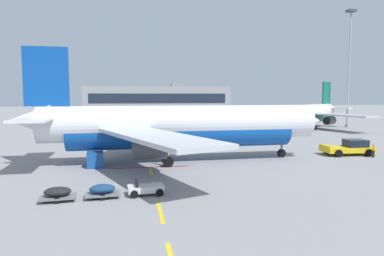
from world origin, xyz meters
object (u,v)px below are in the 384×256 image
at_px(apron_light_mast_far, 349,56).
at_px(baggage_train, 103,191).
at_px(ground_crew_worker, 373,149).
at_px(airliner_mid_left, 302,114).
at_px(uld_cargo_container, 95,160).
at_px(pushback_tug, 349,148).
at_px(airliner_foreground, 177,126).

bearing_deg(apron_light_mast_far, baggage_train, -136.11).
bearing_deg(ground_crew_worker, apron_light_mast_far, 60.74).
distance_m(airliner_mid_left, baggage_train, 59.27).
height_order(uld_cargo_container, apron_light_mast_far, apron_light_mast_far).
xyz_separation_m(pushback_tug, uld_cargo_container, (-30.04, -2.78, -0.10)).
relative_size(baggage_train, ground_crew_worker, 5.11).
bearing_deg(apron_light_mast_far, uld_cargo_container, -144.21).
bearing_deg(airliner_foreground, apron_light_mast_far, 39.26).
xyz_separation_m(airliner_mid_left, baggage_train, (-37.99, -45.41, -2.88)).
relative_size(airliner_foreground, ground_crew_worker, 20.42).
xyz_separation_m(airliner_mid_left, uld_cargo_container, (-39.64, -34.30, -2.61)).
distance_m(airliner_mid_left, uld_cargo_container, 52.48).
relative_size(airliner_mid_left, apron_light_mast_far, 1.03).
bearing_deg(pushback_tug, baggage_train, -153.93).
distance_m(baggage_train, ground_crew_worker, 32.33).
bearing_deg(airliner_mid_left, pushback_tug, -106.92).
bearing_deg(baggage_train, airliner_mid_left, 50.09).
xyz_separation_m(uld_cargo_container, apron_light_mast_far, (52.73, 38.02, 15.59)).
relative_size(airliner_foreground, pushback_tug, 5.70).
relative_size(pushback_tug, uld_cargo_container, 3.57).
bearing_deg(uld_cargo_container, apron_light_mast_far, 35.79).
height_order(airliner_foreground, pushback_tug, airliner_foreground).
distance_m(airliner_mid_left, apron_light_mast_far, 18.81).
height_order(pushback_tug, baggage_train, pushback_tug).
distance_m(airliner_foreground, uld_cargo_container, 9.41).
bearing_deg(airliner_mid_left, airliner_foreground, -133.81).
relative_size(pushback_tug, baggage_train, 0.70).
xyz_separation_m(airliner_foreground, airliner_mid_left, (31.00, 32.31, -0.54)).
relative_size(airliner_foreground, apron_light_mast_far, 1.31).
height_order(ground_crew_worker, apron_light_mast_far, apron_light_mast_far).
height_order(airliner_foreground, uld_cargo_container, airliner_foreground).
distance_m(ground_crew_worker, uld_cargo_container, 31.78).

